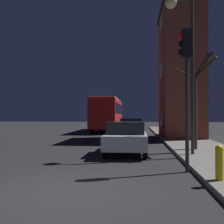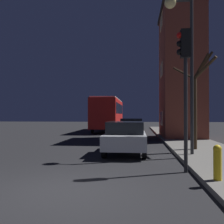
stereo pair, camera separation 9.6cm
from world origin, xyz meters
name	(u,v)px [view 2 (the right image)]	position (x,y,z in m)	size (l,w,h in m)	color
ground_plane	(62,191)	(0.00, 0.00, 0.00)	(120.00, 120.00, 0.00)	black
brick_building	(181,73)	(5.14, 14.03, 5.13)	(3.16, 5.16, 9.91)	brown
streetlamp	(181,38)	(3.67, 5.11, 5.13)	(1.22, 0.51, 6.79)	#28282B
traffic_light	(185,70)	(3.29, 2.27, 3.25)	(0.43, 0.24, 4.54)	#28282B
bare_tree	(196,99)	(4.64, 6.68, 2.58)	(1.94, 1.45, 4.81)	#382819
bus	(108,112)	(-1.49, 21.88, 2.13)	(2.58, 10.33, 3.58)	red
car_near_lane	(126,137)	(1.24, 5.81, 0.79)	(1.85, 3.94, 1.50)	#B7BABF
car_mid_lane	(132,128)	(1.32, 13.84, 0.81)	(1.81, 4.65, 1.54)	beige
fire_hydrant	(217,162)	(3.84, 0.80, 0.62)	(0.21, 0.21, 0.91)	gold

